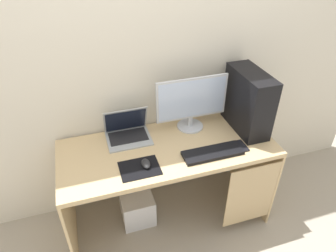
# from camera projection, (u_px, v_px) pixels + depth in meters

# --- Properties ---
(ground_plane) EXTENTS (8.00, 8.00, 0.00)m
(ground_plane) POSITION_uv_depth(u_px,v_px,m) (168.00, 215.00, 2.57)
(ground_plane) COLOR #9E9384
(wall_back) EXTENTS (4.00, 0.05, 2.60)m
(wall_back) POSITION_uv_depth(u_px,v_px,m) (153.00, 55.00, 2.11)
(wall_back) COLOR beige
(wall_back) RESTS_ON ground_plane
(desk) EXTENTS (1.54, 0.64, 0.75)m
(desk) POSITION_uv_depth(u_px,v_px,m) (171.00, 163.00, 2.22)
(desk) COLOR tan
(desk) RESTS_ON ground_plane
(pc_tower) EXTENTS (0.19, 0.44, 0.46)m
(pc_tower) POSITION_uv_depth(u_px,v_px,m) (248.00, 101.00, 2.22)
(pc_tower) COLOR black
(pc_tower) RESTS_ON desk
(monitor) EXTENTS (0.54, 0.20, 0.42)m
(monitor) POSITION_uv_depth(u_px,v_px,m) (192.00, 103.00, 2.22)
(monitor) COLOR #B7BCC6
(monitor) RESTS_ON desk
(laptop) EXTENTS (0.32, 0.25, 0.23)m
(laptop) POSITION_uv_depth(u_px,v_px,m) (128.00, 132.00, 2.21)
(laptop) COLOR #9EA3A8
(laptop) RESTS_ON desk
(keyboard) EXTENTS (0.42, 0.14, 0.02)m
(keyboard) POSITION_uv_depth(u_px,v_px,m) (213.00, 153.00, 2.07)
(keyboard) COLOR black
(keyboard) RESTS_ON desk
(mousepad) EXTENTS (0.26, 0.20, 0.00)m
(mousepad) POSITION_uv_depth(u_px,v_px,m) (140.00, 168.00, 1.96)
(mousepad) COLOR black
(mousepad) RESTS_ON desk
(mouse_left) EXTENTS (0.06, 0.10, 0.03)m
(mouse_left) POSITION_uv_depth(u_px,v_px,m) (146.00, 164.00, 1.96)
(mouse_left) COLOR #232326
(mouse_left) RESTS_ON mousepad
(cell_phone) EXTENTS (0.07, 0.13, 0.01)m
(cell_phone) POSITION_uv_depth(u_px,v_px,m) (241.00, 146.00, 2.14)
(cell_phone) COLOR black
(cell_phone) RESTS_ON desk
(subwoofer) EXTENTS (0.26, 0.26, 0.26)m
(subwoofer) POSITION_uv_depth(u_px,v_px,m) (137.00, 207.00, 2.48)
(subwoofer) COLOR silver
(subwoofer) RESTS_ON ground_plane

